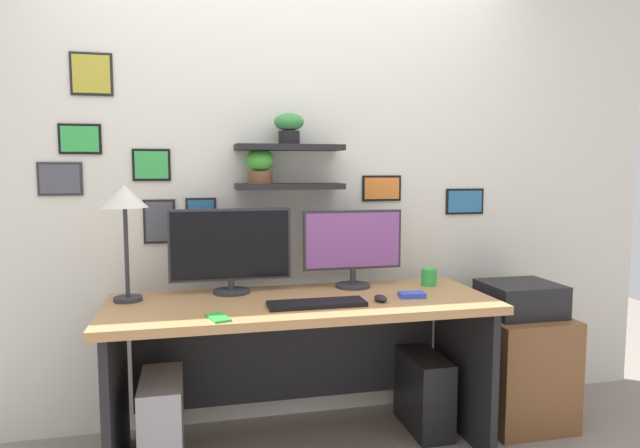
{
  "coord_description": "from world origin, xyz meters",
  "views": [
    {
      "loc": [
        -0.49,
        -2.5,
        1.36
      ],
      "look_at": [
        0.1,
        0.05,
        1.1
      ],
      "focal_mm": 31.11,
      "sensor_mm": 36.0,
      "label": 1
    }
  ],
  "objects_px": {
    "desk": "(300,338)",
    "monitor_right": "(353,245)",
    "keyboard": "(317,304)",
    "desk_lamp": "(125,205)",
    "scissors_tray": "(412,295)",
    "cell_phone": "(218,318)",
    "computer_mouse": "(381,298)",
    "computer_tower_right": "(424,392)",
    "monitor_left": "(231,249)",
    "coffee_mug": "(429,277)",
    "computer_tower_left": "(162,426)",
    "drawer_cabinet": "(518,367)",
    "printer": "(520,299)"
  },
  "relations": [
    {
      "from": "cell_phone",
      "to": "computer_tower_right",
      "type": "xyz_separation_m",
      "value": [
        1.07,
        0.35,
        -0.56
      ]
    },
    {
      "from": "drawer_cabinet",
      "to": "computer_tower_right",
      "type": "bearing_deg",
      "value": 178.41
    },
    {
      "from": "desk",
      "to": "computer_tower_right",
      "type": "height_order",
      "value": "desk"
    },
    {
      "from": "desk",
      "to": "monitor_right",
      "type": "height_order",
      "value": "monitor_right"
    },
    {
      "from": "coffee_mug",
      "to": "drawer_cabinet",
      "type": "height_order",
      "value": "coffee_mug"
    },
    {
      "from": "monitor_right",
      "to": "cell_phone",
      "type": "bearing_deg",
      "value": -146.69
    },
    {
      "from": "printer",
      "to": "computer_tower_right",
      "type": "xyz_separation_m",
      "value": [
        -0.54,
        0.01,
        -0.47
      ]
    },
    {
      "from": "keyboard",
      "to": "cell_phone",
      "type": "xyz_separation_m",
      "value": [
        -0.44,
        -0.12,
        -0.01
      ]
    },
    {
      "from": "desk",
      "to": "printer",
      "type": "relative_size",
      "value": 4.73
    },
    {
      "from": "computer_tower_left",
      "to": "desk_lamp",
      "type": "bearing_deg",
      "value": 126.28
    },
    {
      "from": "coffee_mug",
      "to": "scissors_tray",
      "type": "height_order",
      "value": "coffee_mug"
    },
    {
      "from": "monitor_right",
      "to": "keyboard",
      "type": "bearing_deg",
      "value": -127.66
    },
    {
      "from": "monitor_right",
      "to": "computer_mouse",
      "type": "relative_size",
      "value": 5.78
    },
    {
      "from": "coffee_mug",
      "to": "keyboard",
      "type": "bearing_deg",
      "value": -156.63
    },
    {
      "from": "keyboard",
      "to": "coffee_mug",
      "type": "xyz_separation_m",
      "value": [
        0.67,
        0.29,
        0.04
      ]
    },
    {
      "from": "desk",
      "to": "computer_mouse",
      "type": "distance_m",
      "value": 0.45
    },
    {
      "from": "cell_phone",
      "to": "desk",
      "type": "bearing_deg",
      "value": 21.29
    },
    {
      "from": "monitor_left",
      "to": "computer_mouse",
      "type": "distance_m",
      "value": 0.77
    },
    {
      "from": "keyboard",
      "to": "computer_tower_left",
      "type": "height_order",
      "value": "keyboard"
    },
    {
      "from": "monitor_left",
      "to": "keyboard",
      "type": "bearing_deg",
      "value": -44.58
    },
    {
      "from": "desk",
      "to": "computer_mouse",
      "type": "height_order",
      "value": "computer_mouse"
    },
    {
      "from": "keyboard",
      "to": "computer_tower_right",
      "type": "relative_size",
      "value": 1.1
    },
    {
      "from": "drawer_cabinet",
      "to": "keyboard",
      "type": "bearing_deg",
      "value": -169.63
    },
    {
      "from": "monitor_right",
      "to": "desk_lamp",
      "type": "height_order",
      "value": "desk_lamp"
    },
    {
      "from": "desk_lamp",
      "to": "drawer_cabinet",
      "type": "relative_size",
      "value": 0.92
    },
    {
      "from": "drawer_cabinet",
      "to": "printer",
      "type": "bearing_deg",
      "value": -90.0
    },
    {
      "from": "desk_lamp",
      "to": "scissors_tray",
      "type": "height_order",
      "value": "desk_lamp"
    },
    {
      "from": "cell_phone",
      "to": "scissors_tray",
      "type": "distance_m",
      "value": 0.94
    },
    {
      "from": "computer_mouse",
      "to": "scissors_tray",
      "type": "xyz_separation_m",
      "value": [
        0.17,
        0.05,
        -0.0
      ]
    },
    {
      "from": "drawer_cabinet",
      "to": "computer_tower_left",
      "type": "bearing_deg",
      "value": -176.03
    },
    {
      "from": "computer_mouse",
      "to": "computer_tower_left",
      "type": "distance_m",
      "value": 1.13
    },
    {
      "from": "monitor_left",
      "to": "scissors_tray",
      "type": "height_order",
      "value": "monitor_left"
    },
    {
      "from": "computer_mouse",
      "to": "desk_lamp",
      "type": "relative_size",
      "value": 0.17
    },
    {
      "from": "monitor_left",
      "to": "monitor_right",
      "type": "xyz_separation_m",
      "value": [
        0.62,
        -0.0,
        -0.0
      ]
    },
    {
      "from": "computer_mouse",
      "to": "computer_tower_left",
      "type": "bearing_deg",
      "value": 175.85
    },
    {
      "from": "monitor_left",
      "to": "monitor_right",
      "type": "bearing_deg",
      "value": -0.02
    },
    {
      "from": "desk_lamp",
      "to": "coffee_mug",
      "type": "distance_m",
      "value": 1.56
    },
    {
      "from": "cell_phone",
      "to": "computer_tower_right",
      "type": "bearing_deg",
      "value": 1.65
    },
    {
      "from": "drawer_cabinet",
      "to": "printer",
      "type": "distance_m",
      "value": 0.38
    },
    {
      "from": "monitor_right",
      "to": "computer_tower_left",
      "type": "height_order",
      "value": "monitor_right"
    },
    {
      "from": "computer_tower_left",
      "to": "monitor_left",
      "type": "bearing_deg",
      "value": 38.62
    },
    {
      "from": "keyboard",
      "to": "monitor_right",
      "type": "bearing_deg",
      "value": 52.34
    },
    {
      "from": "keyboard",
      "to": "coffee_mug",
      "type": "bearing_deg",
      "value": 23.37
    },
    {
      "from": "computer_mouse",
      "to": "drawer_cabinet",
      "type": "bearing_deg",
      "value": 13.16
    },
    {
      "from": "computer_mouse",
      "to": "desk_lamp",
      "type": "bearing_deg",
      "value": 166.56
    },
    {
      "from": "scissors_tray",
      "to": "computer_tower_right",
      "type": "bearing_deg",
      "value": 49.35
    },
    {
      "from": "scissors_tray",
      "to": "monitor_left",
      "type": "bearing_deg",
      "value": 160.77
    },
    {
      "from": "monitor_left",
      "to": "computer_tower_right",
      "type": "height_order",
      "value": "monitor_left"
    },
    {
      "from": "desk",
      "to": "desk_lamp",
      "type": "distance_m",
      "value": 1.03
    },
    {
      "from": "monitor_right",
      "to": "scissors_tray",
      "type": "height_order",
      "value": "monitor_right"
    }
  ]
}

